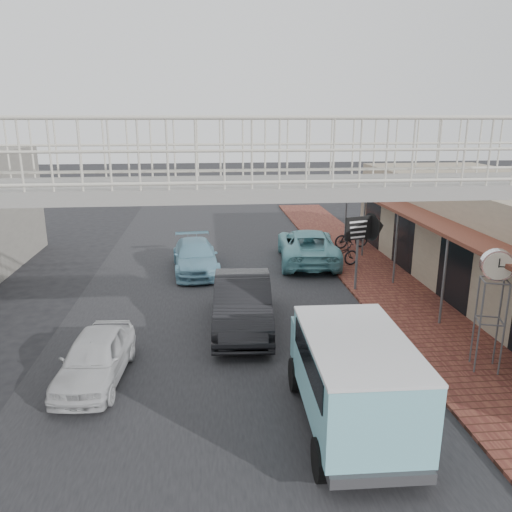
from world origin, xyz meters
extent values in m
plane|color=black|center=(0.00, 0.00, 0.00)|extent=(120.00, 120.00, 0.00)
cube|color=black|center=(0.00, 0.00, 0.01)|extent=(10.00, 60.00, 0.01)
cube|color=brown|center=(6.50, 3.00, 0.05)|extent=(3.00, 40.00, 0.10)
cube|color=brown|center=(7.70, 4.00, 2.90)|extent=(1.80, 18.00, 0.12)
cube|color=silver|center=(8.05, 7.50, 3.30)|extent=(0.08, 2.60, 0.90)
cube|color=#B21914|center=(8.05, 1.00, 3.30)|extent=(0.08, 2.20, 0.80)
cube|color=gray|center=(0.00, -4.00, 5.12)|extent=(14.00, 2.00, 0.24)
cube|color=beige|center=(0.00, -3.05, 5.79)|extent=(14.00, 0.08, 1.10)
cube|color=beige|center=(0.00, -4.95, 5.79)|extent=(14.00, 0.08, 1.10)
imported|color=silver|center=(-3.14, -1.33, 0.61)|extent=(1.73, 3.68, 1.22)
imported|color=black|center=(0.74, 1.55, 0.81)|extent=(2.02, 5.02, 1.62)
imported|color=#6DB4BD|center=(4.20, 8.55, 0.75)|extent=(3.01, 5.61, 1.50)
imported|color=#699FB6|center=(-0.82, 7.63, 0.65)|extent=(2.16, 4.58, 1.29)
cylinder|color=black|center=(1.73, -2.30, 0.40)|extent=(0.29, 0.81, 0.80)
cylinder|color=black|center=(3.51, -2.35, 0.40)|extent=(0.29, 0.81, 0.80)
cylinder|color=black|center=(1.65, -5.39, 0.40)|extent=(0.29, 0.81, 0.80)
cylinder|color=black|center=(3.43, -5.43, 0.40)|extent=(0.29, 0.81, 0.80)
cube|color=#7ECCDA|center=(2.57, -4.21, 1.35)|extent=(2.04, 3.71, 1.54)
cube|color=#7ECCDA|center=(2.63, -2.10, 1.09)|extent=(1.88, 1.08, 1.03)
cube|color=black|center=(2.57, -4.21, 1.77)|extent=(2.06, 3.02, 0.57)
cube|color=silver|center=(2.57, -4.21, 2.15)|extent=(2.06, 3.71, 0.07)
imported|color=black|center=(5.30, 7.38, 0.62)|extent=(2.07, 1.16, 1.03)
imported|color=black|center=(6.78, 10.40, 0.64)|extent=(1.85, 0.85, 1.08)
cylinder|color=#59595B|center=(6.53, -1.55, 1.29)|extent=(0.05, 0.05, 2.38)
cylinder|color=#59595B|center=(7.07, -1.72, 1.29)|extent=(0.05, 0.05, 2.38)
cylinder|color=#59595B|center=(6.36, -2.09, 1.29)|extent=(0.05, 0.05, 2.38)
cylinder|color=#59595B|center=(6.90, -2.26, 1.29)|extent=(0.05, 0.05, 2.38)
cylinder|color=silver|center=(6.71, -1.91, 2.88)|extent=(0.82, 0.49, 0.77)
cylinder|color=beige|center=(6.67, -2.04, 2.88)|extent=(0.66, 0.23, 0.68)
cylinder|color=beige|center=(6.76, -1.77, 2.88)|extent=(0.66, 0.23, 0.68)
cylinder|color=#59595B|center=(5.20, 4.41, 1.47)|extent=(0.09, 0.09, 2.74)
cube|color=black|center=(5.21, 4.38, 2.46)|extent=(1.10, 0.38, 0.85)
cone|color=black|center=(5.98, 4.62, 2.46)|extent=(0.84, 1.16, 1.04)
cube|color=white|center=(5.17, 4.34, 2.41)|extent=(0.72, 0.23, 0.57)
camera|label=1|loc=(-0.30, -12.88, 6.35)|focal=35.00mm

